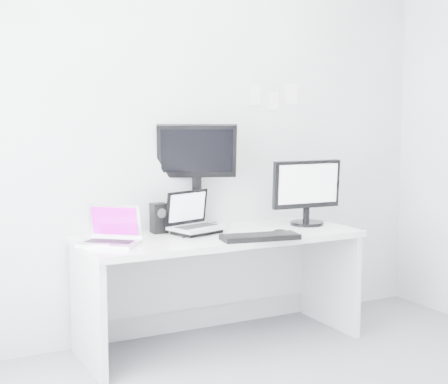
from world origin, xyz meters
The scene contains 12 objects.
back_wall centered at (0.00, 1.60, 1.35)m, with size 3.60×3.60×0.00m, color silver.
desk centered at (0.00, 1.25, 0.36)m, with size 1.80×0.70×0.73m, color white.
macbook centered at (-0.74, 1.22, 0.85)m, with size 0.33×0.25×0.25m, color silver.
speaker centered at (-0.33, 1.46, 0.83)m, with size 0.10×0.10×0.19m, color black.
dell_laptop centered at (-0.12, 1.32, 0.87)m, with size 0.34×0.26×0.28m, color silver.
rear_monitor centered at (-0.03, 1.53, 1.09)m, with size 0.53×0.19×0.71m, color black.
samsung_monitor centered at (0.69, 1.28, 0.96)m, with size 0.50×0.23×0.46m, color black.
keyboard centered at (0.13, 0.97, 0.75)m, with size 0.48×0.17×0.03m, color black.
mouse centered at (0.33, 1.06, 0.75)m, with size 0.10×0.06×0.03m, color black.
wall_note_0 centered at (0.45, 1.59, 1.62)m, with size 0.10×0.00×0.14m, color white.
wall_note_1 centered at (0.60, 1.59, 1.58)m, with size 0.09×0.00×0.13m, color white.
wall_note_2 centered at (0.75, 1.59, 1.63)m, with size 0.10×0.00×0.14m, color white.
Camera 1 is at (-1.91, -2.51, 1.51)m, focal length 53.86 mm.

